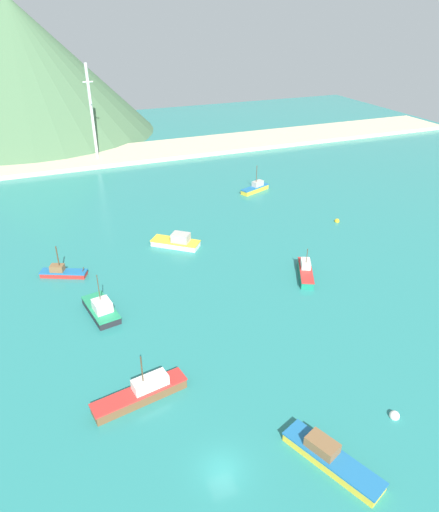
# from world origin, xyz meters

# --- Properties ---
(ground) EXTENTS (260.00, 280.00, 0.50)m
(ground) POSITION_xyz_m (0.00, 30.00, -0.25)
(ground) COLOR teal
(fishing_boat_1) EXTENTS (6.19, 10.39, 2.13)m
(fishing_boat_1) POSITION_xyz_m (9.81, -3.16, 0.73)
(fishing_boat_1) COLOR gold
(fishing_boat_1) RESTS_ON ground
(fishing_boat_2) EXTENTS (7.86, 4.67, 6.23)m
(fishing_boat_2) POSITION_xyz_m (35.20, 65.25, 0.85)
(fishing_boat_2) COLOR gold
(fishing_boat_2) RESTS_ON ground
(fishing_boat_3) EXTENTS (8.65, 7.85, 2.62)m
(fishing_boat_3) POSITION_xyz_m (9.77, 45.42, 0.91)
(fishing_boat_3) COLOR silver
(fishing_boat_3) RESTS_ON ground
(fishing_boat_4) EXTENTS (4.47, 8.31, 6.58)m
(fishing_boat_4) POSITION_xyz_m (-6.38, 29.36, 0.91)
(fishing_boat_4) COLOR #232328
(fishing_boat_4) RESTS_ON ground
(fishing_boat_5) EXTENTS (11.00, 4.14, 5.93)m
(fishing_boat_5) POSITION_xyz_m (-4.83, 11.55, 0.93)
(fishing_boat_5) COLOR brown
(fishing_boat_5) RESTS_ON ground
(fishing_boat_6) EXTENTS (5.46, 8.27, 4.77)m
(fishing_boat_6) POSITION_xyz_m (25.86, 27.66, 0.84)
(fishing_boat_6) COLOR #198466
(fishing_boat_6) RESTS_ON ground
(fishing_boat_7) EXTENTS (7.50, 4.86, 5.38)m
(fishing_boat_7) POSITION_xyz_m (-10.47, 42.32, 0.69)
(fishing_boat_7) COLOR red
(fishing_boat_7) RESTS_ON ground
(buoy_1) EXTENTS (0.98, 0.98, 0.98)m
(buoy_1) POSITION_xyz_m (42.92, 43.51, 0.17)
(buoy_1) COLOR gold
(buoy_1) RESTS_ON ground
(buoy_2) EXTENTS (1.09, 1.09, 1.09)m
(buoy_2) POSITION_xyz_m (19.36, -1.02, 0.19)
(buoy_2) COLOR silver
(buoy_2) RESTS_ON ground
(beach_strip) EXTENTS (247.00, 18.70, 1.20)m
(beach_strip) POSITION_xyz_m (0.00, 105.13, 0.60)
(beach_strip) COLOR beige
(beach_strip) RESTS_ON ground
(hill_central) EXTENTS (83.18, 83.18, 41.78)m
(hill_central) POSITION_xyz_m (-11.43, 144.20, 20.89)
(hill_central) COLOR #476B47
(hill_central) RESTS_ON ground
(radio_tower) EXTENTS (2.57, 2.05, 25.69)m
(radio_tower) POSITION_xyz_m (4.65, 102.86, 13.10)
(radio_tower) COLOR silver
(radio_tower) RESTS_ON ground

